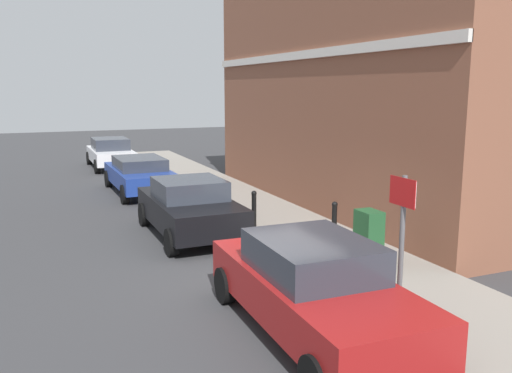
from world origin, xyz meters
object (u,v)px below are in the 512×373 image
Objects in this scene: utility_cabinet at (368,240)px; street_sign at (402,226)px; bollard_far_kerb at (254,209)px; car_white at (111,152)px; bollard_near_cabinet at (334,222)px; car_black at (190,207)px; car_blue at (140,174)px; car_red at (313,286)px.

utility_cabinet is 2.81m from street_sign.
street_sign reaches higher than bollard_far_kerb.
utility_cabinet is at bearing -171.15° from car_white.
bollard_far_kerb is 0.45× the size of street_sign.
car_black is at bearing 135.55° from bollard_near_cabinet.
car_white is (-0.04, 6.80, 0.03)m from car_blue.
car_blue is at bearing 0.29° from car_black.
car_black is 3.76m from bollard_near_cabinet.
bollard_far_kerb is at bearing -168.25° from car_blue.
street_sign reaches higher than car_white.
car_white is at bearing 94.61° from street_sign.
street_sign is (-0.01, -5.84, 0.96)m from bollard_far_kerb.
bollard_far_kerb is (1.35, 5.50, -0.07)m from car_red.
utility_cabinet is at bearing -166.59° from car_blue.
car_black is 3.55× the size of utility_cabinet.
utility_cabinet reaches higher than bollard_far_kerb.
utility_cabinet is at bearing -72.50° from bollard_far_kerb.
bollard_far_kerb is at bearing 107.50° from utility_cabinet.
car_white reaches higher than bollard_near_cabinet.
car_blue is 4.33× the size of bollard_far_kerb.
car_blue is 12.89m from street_sign.
car_white reaches higher than utility_cabinet.
car_blue and utility_cabinet have the same top height.
utility_cabinet is at bearing -148.16° from car_black.
car_black reaches higher than bollard_near_cabinet.
car_white is 13.82m from bollard_far_kerb.
street_sign is at bearing -167.33° from car_black.
car_red is at bearing -178.84° from car_black.
car_white is at bearing 100.03° from bollard_near_cabinet.
car_red is 1.97× the size of street_sign.
car_black is 0.97× the size of car_white.
car_red is 3.19m from utility_cabinet.
car_blue is 9.29m from bollard_near_cabinet.
car_red is at bearing -125.52° from bollard_near_cabinet.
car_blue is at bearing 2.04° from car_red.
car_red is 19.23m from car_white.
car_black is 6.24m from car_blue.
car_white reaches higher than bollard_far_kerb.
car_red is 6.19m from car_black.
bollard_far_kerb is at bearing 89.92° from street_sign.
car_white is 17.38m from utility_cabinet.
utility_cabinet is (2.44, 2.06, -0.09)m from car_red.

